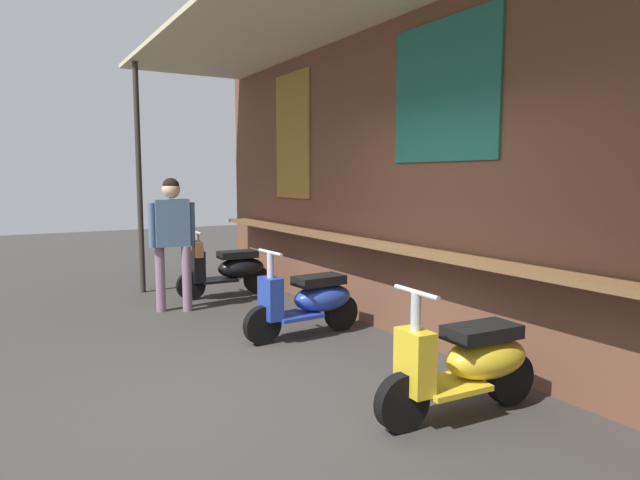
{
  "coord_description": "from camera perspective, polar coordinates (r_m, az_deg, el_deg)",
  "views": [
    {
      "loc": [
        3.99,
        -1.8,
        1.72
      ],
      "look_at": [
        -1.1,
        1.15,
        1.05
      ],
      "focal_mm": 31.35,
      "sensor_mm": 36.0,
      "label": 1
    }
  ],
  "objects": [
    {
      "name": "shopper_with_handbag",
      "position": [
        7.33,
        -14.74,
        0.97
      ],
      "size": [
        0.28,
        0.67,
        1.71
      ],
      "rotation": [
        0.0,
        0.0,
        3.03
      ],
      "color": "gray",
      "rests_on": "ground_plane"
    },
    {
      "name": "scooter_black",
      "position": [
        8.2,
        -9.16,
        -2.97
      ],
      "size": [
        0.46,
        1.4,
        0.97
      ],
      "rotation": [
        0.0,
        0.0,
        -1.6
      ],
      "color": "black",
      "rests_on": "ground_plane"
    },
    {
      "name": "scooter_yellow",
      "position": [
        4.25,
        14.92,
        -11.99
      ],
      "size": [
        0.47,
        1.4,
        0.97
      ],
      "rotation": [
        0.0,
        0.0,
        -1.62
      ],
      "color": "gold",
      "rests_on": "ground_plane"
    },
    {
      "name": "market_stall_facade",
      "position": [
        5.44,
        12.74,
        8.54
      ],
      "size": [
        10.65,
        2.21,
        3.51
      ],
      "color": "brown",
      "rests_on": "ground_plane"
    },
    {
      "name": "ground_plane",
      "position": [
        4.71,
        -5.64,
        -15.01
      ],
      "size": [
        29.81,
        29.81,
        0.0
      ],
      "primitive_type": "plane",
      "color": "#383533"
    },
    {
      "name": "scooter_blue",
      "position": [
        6.08,
        -1.05,
        -6.19
      ],
      "size": [
        0.48,
        1.4,
        0.97
      ],
      "rotation": [
        0.0,
        0.0,
        -1.51
      ],
      "color": "#233D9E",
      "rests_on": "ground_plane"
    }
  ]
}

